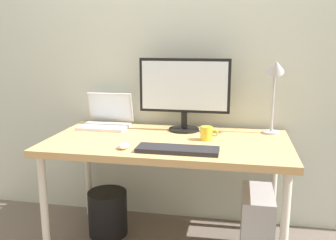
% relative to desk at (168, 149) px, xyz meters
% --- Properties ---
extents(back_wall, '(4.40, 0.04, 2.60)m').
position_rel_desk_xyz_m(back_wall, '(0.00, 0.44, 0.66)').
color(back_wall, silver).
rests_on(back_wall, ground_plane).
extents(desk, '(1.44, 0.75, 0.70)m').
position_rel_desk_xyz_m(desk, '(0.00, 0.00, 0.00)').
color(desk, tan).
rests_on(desk, ground_plane).
extents(monitor, '(0.59, 0.20, 0.47)m').
position_rel_desk_xyz_m(monitor, '(0.06, 0.24, 0.33)').
color(monitor, black).
rests_on(monitor, desk).
extents(laptop, '(0.32, 0.28, 0.23)m').
position_rel_desk_xyz_m(laptop, '(-0.48, 0.26, 0.11)').
color(laptop, silver).
rests_on(laptop, desk).
extents(desk_lamp, '(0.11, 0.16, 0.49)m').
position_rel_desk_xyz_m(desk_lamp, '(0.62, 0.24, 0.41)').
color(desk_lamp, '#B2B2B7').
rests_on(desk_lamp, desk).
extents(keyboard, '(0.44, 0.14, 0.02)m').
position_rel_desk_xyz_m(keyboard, '(0.10, -0.24, 0.07)').
color(keyboard, '#232328').
rests_on(keyboard, desk).
extents(mouse, '(0.06, 0.09, 0.03)m').
position_rel_desk_xyz_m(mouse, '(-0.20, -0.23, 0.07)').
color(mouse, silver).
rests_on(mouse, desk).
extents(coffee_mug, '(0.11, 0.07, 0.08)m').
position_rel_desk_xyz_m(coffee_mug, '(0.23, 0.03, 0.10)').
color(coffee_mug, yellow).
rests_on(coffee_mug, desk).
extents(computer_tower, '(0.18, 0.36, 0.42)m').
position_rel_desk_xyz_m(computer_tower, '(0.54, -0.04, -0.43)').
color(computer_tower, '#B2B2B7').
rests_on(computer_tower, ground_plane).
extents(wastebasket, '(0.26, 0.26, 0.30)m').
position_rel_desk_xyz_m(wastebasket, '(-0.43, 0.07, -0.49)').
color(wastebasket, black).
rests_on(wastebasket, ground_plane).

